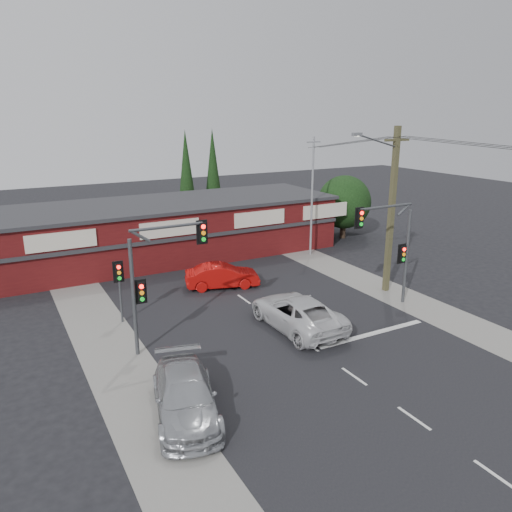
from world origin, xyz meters
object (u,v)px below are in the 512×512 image
silver_suv (185,396)px  shop_building (166,229)px  white_suv (297,312)px  red_sedan (222,276)px  utility_pole (390,206)px

silver_suv → shop_building: (6.25, 20.55, 1.35)m
white_suv → red_sedan: white_suv is taller
silver_suv → shop_building: bearing=87.4°
white_suv → red_sedan: (-0.81, 7.42, -0.08)m
white_suv → red_sedan: size_ratio=1.32×
silver_suv → shop_building: 21.52m
red_sedan → shop_building: bearing=21.4°
silver_suv → shop_building: size_ratio=0.20×
silver_suv → utility_pole: size_ratio=0.54×
red_sedan → shop_building: (-0.77, 8.57, 1.37)m
white_suv → silver_suv: 9.07m
white_suv → red_sedan: 7.46m
white_suv → shop_building: size_ratio=0.22×
silver_suv → utility_pole: 17.55m
white_suv → utility_pole: (7.77, 1.99, 4.55)m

